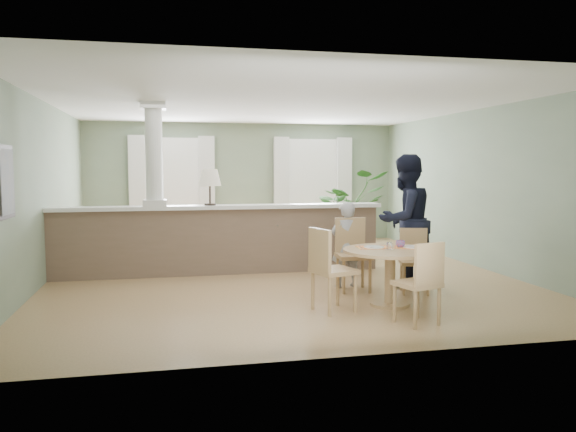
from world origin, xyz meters
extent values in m
plane|color=tan|center=(0.00, 0.00, 0.00)|extent=(8.00, 8.00, 0.00)
cube|color=gray|center=(0.00, 4.00, 1.35)|extent=(7.00, 0.02, 2.70)
cube|color=gray|center=(-3.50, 0.00, 1.35)|extent=(0.02, 8.00, 2.70)
cube|color=gray|center=(3.50, 0.00, 1.35)|extent=(0.02, 8.00, 2.70)
cube|color=gray|center=(0.00, -4.00, 1.35)|extent=(7.00, 0.02, 2.70)
cube|color=white|center=(0.00, 0.00, 2.70)|extent=(7.00, 8.00, 0.02)
cube|color=white|center=(-1.60, 3.97, 1.55)|extent=(1.10, 0.02, 1.50)
cube|color=white|center=(-1.60, 3.94, 1.55)|extent=(1.22, 0.04, 1.62)
cube|color=white|center=(1.60, 3.97, 1.55)|extent=(1.10, 0.02, 1.50)
cube|color=white|center=(1.60, 3.94, 1.55)|extent=(1.22, 0.04, 1.62)
cube|color=silver|center=(-2.35, 3.88, 1.25)|extent=(0.35, 0.10, 2.30)
cube|color=silver|center=(-0.85, 3.88, 1.25)|extent=(0.35, 0.10, 2.30)
cube|color=silver|center=(0.85, 3.88, 1.25)|extent=(0.35, 0.10, 2.30)
cube|color=silver|center=(2.35, 3.88, 1.25)|extent=(0.35, 0.10, 2.30)
cube|color=black|center=(-3.47, -2.00, 1.55)|extent=(0.04, 0.62, 0.82)
cube|color=slate|center=(-3.44, -2.00, 1.55)|extent=(0.02, 0.52, 0.72)
cube|color=brown|center=(-0.90, 0.20, 0.53)|extent=(5.20, 0.22, 1.05)
cube|color=white|center=(-0.90, 0.20, 1.08)|extent=(5.32, 0.36, 0.06)
cube|color=white|center=(-1.90, 0.20, 1.16)|extent=(0.36, 0.36, 0.10)
cylinder|color=white|center=(-1.90, 0.20, 1.91)|extent=(0.26, 0.26, 1.39)
cube|color=white|center=(-1.90, 0.20, 2.65)|extent=(0.38, 0.38, 0.10)
cylinder|color=black|center=(-1.05, 0.20, 1.12)|extent=(0.18, 0.18, 0.03)
cylinder|color=black|center=(-1.05, 0.20, 1.28)|extent=(0.03, 0.03, 0.28)
cone|color=beige|center=(-1.05, 0.20, 1.55)|extent=(0.36, 0.36, 0.26)
imported|color=brown|center=(-1.04, 1.79, 0.41)|extent=(2.87, 1.31, 0.81)
imported|color=#316227|center=(1.94, 2.24, 0.83)|extent=(1.77, 1.62, 1.65)
cylinder|color=tan|center=(0.97, -2.30, 0.02)|extent=(0.49, 0.49, 0.04)
cylinder|color=tan|center=(0.97, -2.30, 0.35)|extent=(0.13, 0.13, 0.63)
cylinder|color=tan|center=(0.97, -2.30, 0.68)|extent=(1.16, 1.16, 0.04)
cube|color=red|center=(0.82, -2.11, 0.71)|extent=(0.44, 0.34, 0.01)
cube|color=red|center=(1.28, -2.22, 0.71)|extent=(0.50, 0.45, 0.01)
cylinder|color=white|center=(0.82, -2.14, 0.72)|extent=(0.25, 0.25, 0.01)
cylinder|color=white|center=(1.30, -2.24, 0.72)|extent=(0.25, 0.25, 0.01)
cylinder|color=white|center=(0.95, -2.31, 0.75)|extent=(0.07, 0.07, 0.08)
cube|color=silver|center=(0.76, -2.18, 0.72)|extent=(0.03, 0.17, 0.00)
cube|color=silver|center=(0.65, -2.13, 0.71)|extent=(0.03, 0.21, 0.00)
cylinder|color=white|center=(1.38, -2.46, 0.74)|extent=(0.04, 0.04, 0.07)
cylinder|color=silver|center=(1.38, -2.46, 0.78)|extent=(0.04, 0.04, 0.01)
imported|color=blue|center=(1.15, -2.18, 0.75)|extent=(0.13, 0.13, 0.09)
cube|color=tan|center=(0.80, -1.41, 0.49)|extent=(0.48, 0.48, 0.05)
cylinder|color=tan|center=(0.61, -1.58, 0.23)|extent=(0.04, 0.04, 0.46)
cylinder|color=tan|center=(0.97, -1.60, 0.23)|extent=(0.04, 0.04, 0.46)
cylinder|color=tan|center=(0.63, -1.21, 0.23)|extent=(0.04, 0.04, 0.46)
cylinder|color=tan|center=(1.00, -1.24, 0.23)|extent=(0.04, 0.04, 0.46)
cube|color=tan|center=(0.81, -1.20, 0.75)|extent=(0.43, 0.07, 0.50)
cube|color=tan|center=(1.57, -1.72, 0.42)|extent=(0.49, 0.49, 0.05)
cylinder|color=tan|center=(1.37, -1.83, 0.20)|extent=(0.04, 0.04, 0.40)
cylinder|color=tan|center=(1.68, -1.92, 0.20)|extent=(0.04, 0.04, 0.40)
cylinder|color=tan|center=(1.46, -1.52, 0.20)|extent=(0.04, 0.04, 0.40)
cylinder|color=tan|center=(1.77, -1.61, 0.20)|extent=(0.04, 0.04, 0.40)
cube|color=tan|center=(1.62, -1.55, 0.66)|extent=(0.37, 0.14, 0.43)
cube|color=tan|center=(0.94, -3.13, 0.44)|extent=(0.52, 0.52, 0.05)
cylinder|color=tan|center=(1.05, -2.93, 0.21)|extent=(0.04, 0.04, 0.42)
cylinder|color=tan|center=(0.73, -3.02, 0.21)|extent=(0.04, 0.04, 0.42)
cylinder|color=tan|center=(1.15, -3.25, 0.21)|extent=(0.04, 0.04, 0.42)
cylinder|color=tan|center=(0.83, -3.34, 0.21)|extent=(0.04, 0.04, 0.42)
cube|color=tan|center=(0.99, -3.31, 0.69)|extent=(0.39, 0.15, 0.45)
cube|color=tan|center=(0.21, -2.41, 0.48)|extent=(0.57, 0.57, 0.05)
cylinder|color=tan|center=(0.44, -2.53, 0.23)|extent=(0.04, 0.04, 0.46)
cylinder|color=tan|center=(0.33, -2.18, 0.23)|extent=(0.04, 0.04, 0.46)
cylinder|color=tan|center=(0.10, -2.64, 0.23)|extent=(0.04, 0.04, 0.46)
cylinder|color=tan|center=(-0.02, -2.29, 0.23)|extent=(0.04, 0.04, 0.46)
cube|color=tan|center=(0.02, -2.47, 0.75)|extent=(0.17, 0.42, 0.49)
imported|color=#9C9CA1|center=(0.77, -1.14, 0.61)|extent=(0.47, 0.33, 1.22)
imported|color=black|center=(1.63, -1.23, 0.95)|extent=(1.12, 1.01, 1.90)
camera|label=1|loc=(-1.70, -8.73, 1.72)|focal=35.00mm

